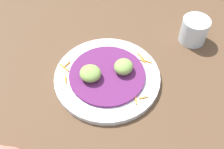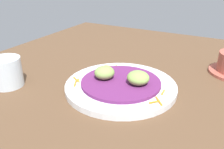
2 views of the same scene
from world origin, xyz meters
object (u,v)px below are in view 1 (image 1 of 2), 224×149
(guac_scoop_left, at_px, (125,67))
(water_glass, at_px, (195,30))
(main_plate, at_px, (109,77))
(guac_scoop_center, at_px, (92,73))

(guac_scoop_left, relative_size, water_glass, 0.66)
(main_plate, height_order, water_glass, water_glass)
(guac_scoop_center, relative_size, water_glass, 0.71)
(main_plate, relative_size, water_glass, 3.56)
(guac_scoop_left, relative_size, guac_scoop_center, 0.93)
(guac_scoop_left, bearing_deg, water_glass, -152.81)
(main_plate, height_order, guac_scoop_center, guac_scoop_center)
(guac_scoop_left, xyz_separation_m, guac_scoop_center, (0.09, 0.01, -0.00))
(guac_scoop_left, bearing_deg, guac_scoop_center, 8.18)
(main_plate, xyz_separation_m, guac_scoop_center, (0.04, 0.01, 0.03))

